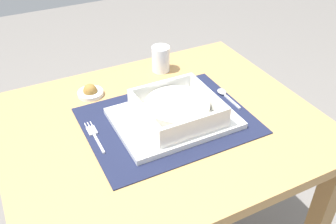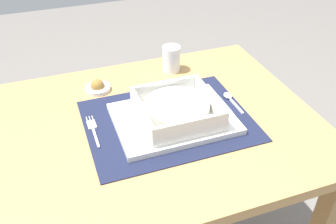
{
  "view_description": "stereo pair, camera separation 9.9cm",
  "coord_description": "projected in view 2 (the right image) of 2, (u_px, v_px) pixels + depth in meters",
  "views": [
    {
      "loc": [
        -0.35,
        -0.72,
        1.34
      ],
      "look_at": [
        0.02,
        -0.01,
        0.76
      ],
      "focal_mm": 40.18,
      "sensor_mm": 36.0,
      "label": 1
    },
    {
      "loc": [
        -0.25,
        -0.76,
        1.34
      ],
      "look_at": [
        0.02,
        -0.01,
        0.76
      ],
      "focal_mm": 40.18,
      "sensor_mm": 36.0,
      "label": 2
    }
  ],
  "objects": [
    {
      "name": "butter_knife",
      "position": [
        230.0,
        112.0,
        1.03
      ],
      "size": [
        0.01,
        0.14,
        0.01
      ],
      "rotation": [
        0.0,
        0.0,
        0.04
      ],
      "color": "black",
      "rests_on": "placemat"
    },
    {
      "name": "serving_plate",
      "position": [
        174.0,
        119.0,
        1.0
      ],
      "size": [
        0.31,
        0.23,
        0.02
      ],
      "primitive_type": "cube",
      "color": "white",
      "rests_on": "placemat"
    },
    {
      "name": "drinking_glass",
      "position": [
        171.0,
        60.0,
        1.21
      ],
      "size": [
        0.06,
        0.06,
        0.08
      ],
      "color": "white",
      "rests_on": "dining_table"
    },
    {
      "name": "condiment_saucer",
      "position": [
        98.0,
        87.0,
        1.13
      ],
      "size": [
        0.08,
        0.08,
        0.04
      ],
      "color": "white",
      "rests_on": "dining_table"
    },
    {
      "name": "fork",
      "position": [
        93.0,
        129.0,
        0.97
      ],
      "size": [
        0.02,
        0.13,
        0.0
      ],
      "rotation": [
        0.0,
        0.0,
        -0.07
      ],
      "color": "silver",
      "rests_on": "placemat"
    },
    {
      "name": "porridge_bowl",
      "position": [
        177.0,
        110.0,
        0.98
      ],
      "size": [
        0.2,
        0.2,
        0.06
      ],
      "color": "white",
      "rests_on": "serving_plate"
    },
    {
      "name": "placemat",
      "position": [
        168.0,
        121.0,
        1.01
      ],
      "size": [
        0.44,
        0.34,
        0.0
      ],
      "primitive_type": "cube",
      "color": "#191E38",
      "rests_on": "dining_table"
    },
    {
      "name": "dining_table",
      "position": [
        162.0,
        154.0,
        1.08
      ],
      "size": [
        0.84,
        0.69,
        0.73
      ],
      "color": "#B2844C",
      "rests_on": "ground"
    },
    {
      "name": "spoon",
      "position": [
        230.0,
        98.0,
        1.09
      ],
      "size": [
        0.02,
        0.11,
        0.01
      ],
      "rotation": [
        0.0,
        0.0,
        -0.06
      ],
      "color": "silver",
      "rests_on": "placemat"
    }
  ]
}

